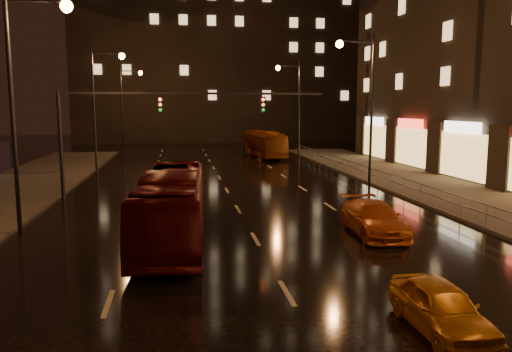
% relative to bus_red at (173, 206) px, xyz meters
% --- Properties ---
extents(ground, '(140.00, 140.00, 0.00)m').
position_rel_bus_red_xyz_m(ground, '(3.29, 9.78, -1.42)').
color(ground, black).
rests_on(ground, ground).
extents(sidewalk_right, '(7.00, 70.00, 0.15)m').
position_rel_bus_red_xyz_m(sidewalk_right, '(16.79, 4.78, -1.35)').
color(sidewalk_right, '#38332D').
rests_on(sidewalk_right, ground).
extents(building_distant, '(44.00, 16.00, 36.00)m').
position_rel_bus_red_xyz_m(building_distant, '(7.29, 61.78, 16.58)').
color(building_distant, black).
rests_on(building_distant, ground).
extents(traffic_signal, '(15.31, 0.32, 6.20)m').
position_rel_bus_red_xyz_m(traffic_signal, '(-1.77, 9.78, 3.31)').
color(traffic_signal, black).
rests_on(traffic_signal, ground).
extents(railing_right, '(0.05, 56.00, 1.00)m').
position_rel_bus_red_xyz_m(railing_right, '(13.49, 7.78, -0.52)').
color(railing_right, '#99999E').
rests_on(railing_right, sidewalk_right).
extents(bus_red, '(2.97, 10.32, 2.84)m').
position_rel_bus_red_xyz_m(bus_red, '(0.00, 0.00, 0.00)').
color(bus_red, '#4C0A0B').
rests_on(bus_red, ground).
extents(bus_curb, '(3.33, 10.12, 2.77)m').
position_rel_bus_red_xyz_m(bus_curb, '(9.29, 32.68, -0.04)').
color(bus_curb, '#893B0D').
rests_on(bus_curb, ground).
extents(taxi_near, '(1.45, 3.54, 1.20)m').
position_rel_bus_red_xyz_m(taxi_near, '(6.38, -9.22, -0.82)').
color(taxi_near, orange).
rests_on(taxi_near, ground).
extents(taxi_far, '(2.11, 4.77, 1.36)m').
position_rel_bus_red_xyz_m(taxi_far, '(8.33, -0.22, -0.74)').
color(taxi_far, '#CF5913').
rests_on(taxi_far, ground).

